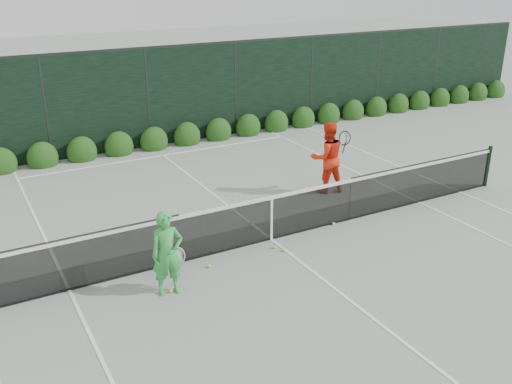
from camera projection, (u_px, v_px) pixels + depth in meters
ground at (271, 240)px, 11.85m from camera, size 80.00×80.00×0.00m
tennis_net at (270, 217)px, 11.64m from camera, size 12.90×0.10×1.07m
player_woman at (167, 254)px, 9.67m from camera, size 0.64×0.41×1.52m
player_man at (327, 158)px, 14.04m from camera, size 0.98×0.82×1.79m
court_lines at (271, 239)px, 11.85m from camera, size 11.03×23.83×0.01m
windscreen_fence at (358, 221)px, 9.09m from camera, size 32.00×21.07×3.06m
hedge_row at (154, 142)px, 17.57m from camera, size 31.66×0.65×0.94m
tennis_balls at (251, 249)px, 11.40m from camera, size 4.20×1.88×0.07m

